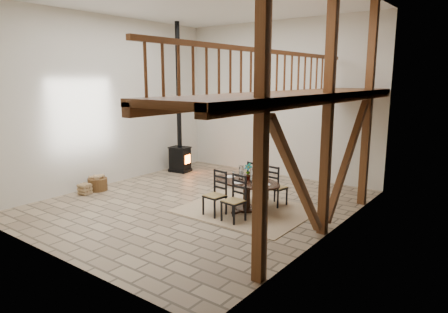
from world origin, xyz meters
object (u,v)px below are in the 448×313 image
Objects in this scene: dining_table at (247,193)px; wood_stove at (180,140)px; log_stack at (85,189)px; log_basket at (98,184)px.

dining_table is 4.70m from wood_stove.
log_stack is (-4.36, -1.58, -0.28)m from dining_table.
log_basket is at bearing -103.80° from wood_stove.
wood_stove is at bearing 160.45° from dining_table.
wood_stove is (-4.16, 2.07, 0.69)m from dining_table.
wood_stove is at bearing 85.04° from log_basket.
log_basket is 1.61× the size of log_stack.
log_stack is (0.07, -0.48, -0.04)m from log_basket.
log_stack is at bearing -81.37° from log_basket.
wood_stove reaches higher than log_basket.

